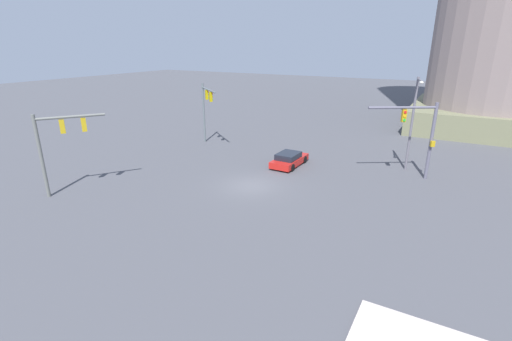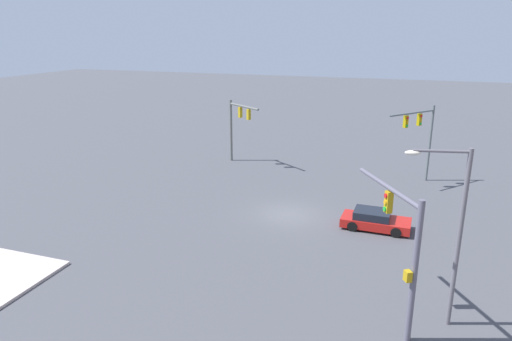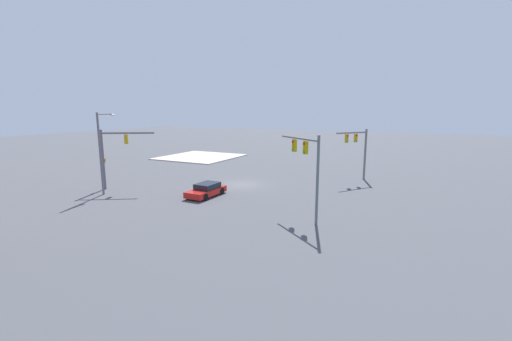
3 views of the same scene
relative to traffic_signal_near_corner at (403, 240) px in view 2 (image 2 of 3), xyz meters
name	(u,v)px [view 2 (image 2 of 3)]	position (x,y,z in m)	size (l,w,h in m)	color
ground_plane	(288,214)	(-10.56, -7.67, -4.02)	(194.35, 194.35, 0.00)	#4A4B51
traffic_signal_near_corner	(403,240)	(0.00, 0.00, 0.00)	(4.82, 2.95, 6.09)	slate
traffic_signal_opposite_side	(237,121)	(-21.48, -15.66, -0.02)	(2.73, 3.79, 5.87)	slate
traffic_signal_cross_street	(421,130)	(-20.67, 0.47, 0.42)	(4.08, 3.32, 6.34)	slate
streetlamp_curved_arm	(453,226)	(-0.82, 1.86, 0.53)	(0.79, 2.54, 7.79)	slate
sedan_car_approaching	(375,220)	(-10.09, -1.84, -3.45)	(2.06, 4.30, 1.21)	red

